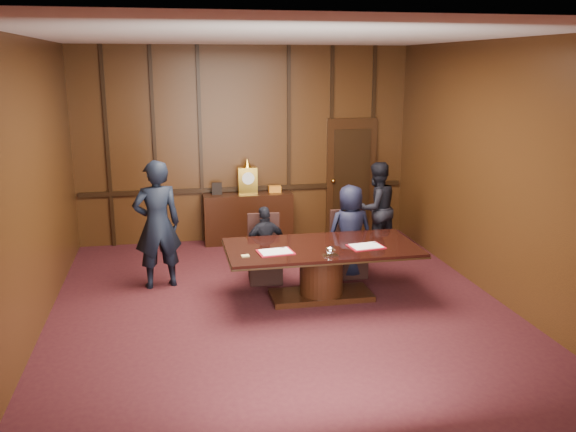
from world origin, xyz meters
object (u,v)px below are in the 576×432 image
object	(u,v)px
conference_table	(321,263)
witness_right	(376,208)
sideboard	(248,216)
signatory_left	(265,245)
signatory_right	(350,231)
witness_left	(157,225)

from	to	relation	value
conference_table	witness_right	xyz separation A→B (m)	(1.43, 1.86, 0.28)
witness_right	sideboard	bearing A→B (deg)	-45.94
signatory_left	signatory_right	bearing A→B (deg)	167.87
signatory_left	witness_right	distance (m)	2.34
signatory_left	witness_left	xyz separation A→B (m)	(-1.55, 0.12, 0.36)
conference_table	witness_right	bearing A→B (deg)	52.40
signatory_right	witness_left	xyz separation A→B (m)	(-2.85, 0.12, 0.22)
signatory_right	signatory_left	bearing A→B (deg)	-3.00
conference_table	signatory_right	bearing A→B (deg)	50.91
signatory_right	sideboard	bearing A→B (deg)	-62.55
signatory_left	conference_table	bearing A→B (deg)	116.96
signatory_left	witness_right	bearing A→B (deg)	-165.17
signatory_right	witness_left	size ratio (longest dim) A/B	0.76
sideboard	signatory_left	distance (m)	2.16
conference_table	signatory_left	xyz separation A→B (m)	(-0.65, 0.80, 0.07)
signatory_left	signatory_right	xyz separation A→B (m)	(1.30, 0.00, 0.14)
signatory_left	witness_right	world-z (taller)	witness_right
sideboard	witness_left	size ratio (longest dim) A/B	0.86
conference_table	witness_left	distance (m)	2.42
witness_left	sideboard	bearing A→B (deg)	-140.09
sideboard	witness_right	world-z (taller)	witness_right
witness_right	signatory_left	bearing A→B (deg)	9.28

